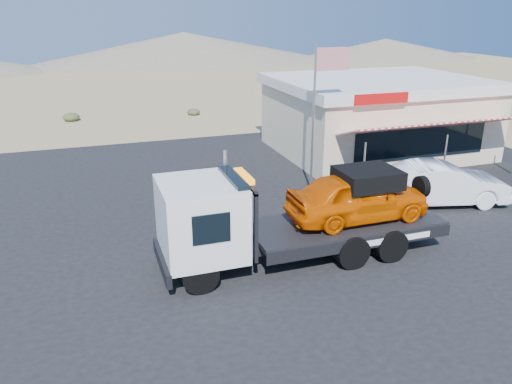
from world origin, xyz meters
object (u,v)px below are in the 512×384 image
at_px(white_sedan, 442,184).
at_px(jerky_store, 376,115).
at_px(flagpole, 319,101).
at_px(tow_truck, 297,211).

height_order(white_sedan, jerky_store, jerky_store).
relative_size(white_sedan, flagpole, 0.84).
distance_m(tow_truck, white_sedan, 7.61).
distance_m(white_sedan, flagpole, 5.82).
bearing_deg(tow_truck, white_sedan, 18.23).
height_order(tow_truck, white_sedan, tow_truck).
xyz_separation_m(tow_truck, white_sedan, (7.20, 2.37, -0.73)).
height_order(white_sedan, flagpole, flagpole).
xyz_separation_m(tow_truck, flagpole, (3.30, 5.56, 2.19)).
distance_m(tow_truck, flagpole, 6.82).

